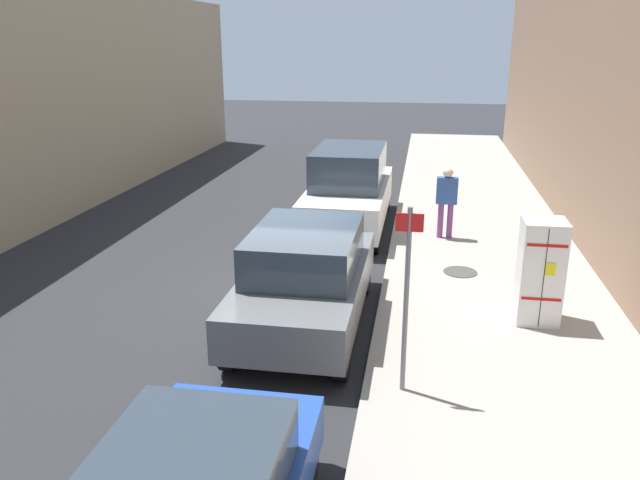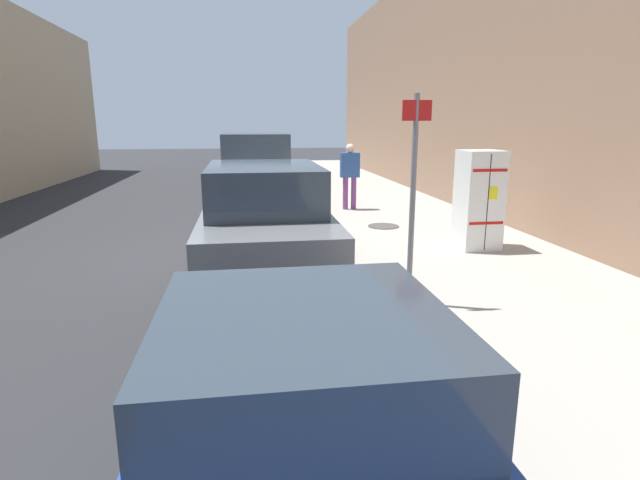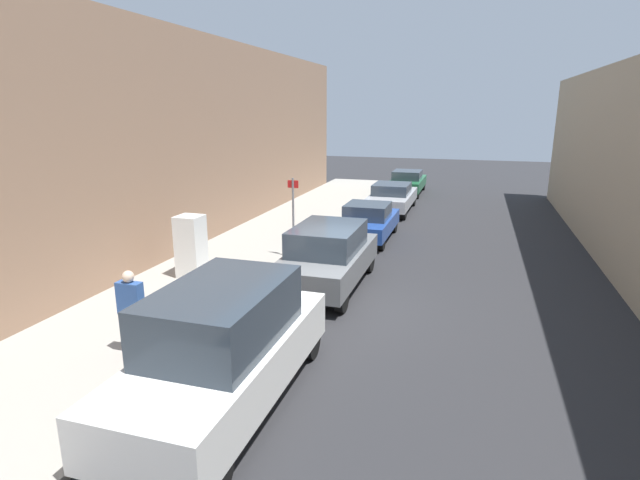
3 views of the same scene
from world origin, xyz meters
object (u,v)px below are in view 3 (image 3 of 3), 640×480
at_px(parked_van_white, 225,347).
at_px(parked_suv_gray, 328,255).
at_px(pedestrian_walking_far, 131,306).
at_px(discarded_refrigerator, 191,246).
at_px(parked_hatchback_blue, 368,221).
at_px(street_sign_post, 293,214).
at_px(parked_sedan_green, 407,182).
at_px(parked_sedan_silver, 392,197).

xyz_separation_m(parked_van_white, parked_suv_gray, (-0.00, 6.07, -0.13)).
xyz_separation_m(pedestrian_walking_far, parked_suv_gray, (2.49, 5.21, -0.22)).
xyz_separation_m(discarded_refrigerator, parked_hatchback_blue, (3.94, 6.15, -0.31)).
relative_size(street_sign_post, parked_sedan_green, 0.60).
distance_m(parked_van_white, parked_sedan_silver, 17.25).
xyz_separation_m(parked_suv_gray, parked_sedan_green, (0.00, 16.78, -0.21)).
distance_m(parked_suv_gray, parked_sedan_green, 16.78).
bearing_deg(parked_sedan_green, parked_sedan_silver, -90.00).
distance_m(parked_van_white, parked_suv_gray, 6.07).
distance_m(discarded_refrigerator, pedestrian_walking_far, 4.81).
relative_size(pedestrian_walking_far, parked_hatchback_blue, 0.44).
bearing_deg(discarded_refrigerator, street_sign_post, 50.55).
distance_m(parked_hatchback_blue, parked_sedan_silver, 5.66).
bearing_deg(parked_sedan_silver, parked_van_white, -90.00).
xyz_separation_m(discarded_refrigerator, parked_van_white, (3.94, -5.44, 0.02)).
distance_m(parked_van_white, parked_hatchback_blue, 11.60).
xyz_separation_m(parked_suv_gray, parked_sedan_silver, (0.00, 11.18, -0.19)).
relative_size(pedestrian_walking_far, parked_suv_gray, 0.38).
height_order(parked_suv_gray, parked_sedan_green, parked_suv_gray).
bearing_deg(parked_sedan_green, parked_suv_gray, -90.00).
height_order(street_sign_post, parked_sedan_green, street_sign_post).
distance_m(street_sign_post, parked_van_white, 8.31).
bearing_deg(parked_hatchback_blue, street_sign_post, -116.69).
bearing_deg(parked_sedan_green, parked_van_white, -90.00).
height_order(parked_van_white, parked_suv_gray, parked_van_white).
bearing_deg(pedestrian_walking_far, parked_sedan_green, 122.54).
xyz_separation_m(parked_hatchback_blue, parked_sedan_green, (0.00, 11.26, -0.01)).
bearing_deg(parked_van_white, street_sign_post, 102.22).
relative_size(pedestrian_walking_far, parked_sedan_silver, 0.37).
height_order(pedestrian_walking_far, parked_suv_gray, pedestrian_walking_far).
distance_m(discarded_refrigerator, parked_sedan_green, 17.85).
bearing_deg(parked_hatchback_blue, parked_suv_gray, -90.00).
distance_m(discarded_refrigerator, parked_suv_gray, 3.99).
height_order(pedestrian_walking_far, parked_sedan_silver, pedestrian_walking_far).
height_order(discarded_refrigerator, pedestrian_walking_far, discarded_refrigerator).
bearing_deg(parked_van_white, discarded_refrigerator, 125.89).
height_order(street_sign_post, parked_hatchback_blue, street_sign_post).
bearing_deg(parked_van_white, parked_sedan_silver, 90.00).
bearing_deg(parked_van_white, parked_hatchback_blue, 90.00).
bearing_deg(parked_sedan_silver, parked_hatchback_blue, -90.00).
xyz_separation_m(parked_van_white, parked_sedan_green, (0.00, 22.85, -0.34)).
distance_m(pedestrian_walking_far, parked_sedan_silver, 16.58).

